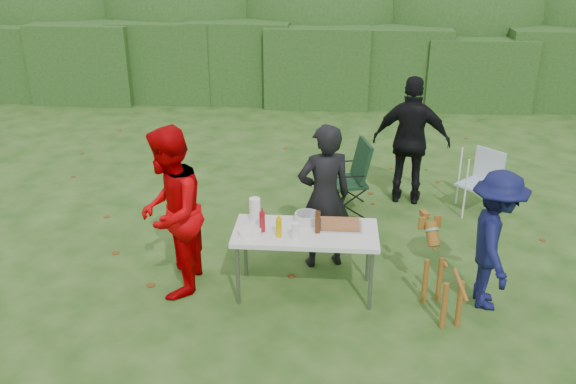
# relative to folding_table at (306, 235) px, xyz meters

# --- Properties ---
(ground) EXTENTS (80.00, 80.00, 0.00)m
(ground) POSITION_rel_folding_table_xyz_m (-0.13, -0.22, -0.69)
(ground) COLOR #1E4211
(hedge_row) EXTENTS (22.00, 1.40, 1.70)m
(hedge_row) POSITION_rel_folding_table_xyz_m (-0.13, 7.78, 0.16)
(hedge_row) COLOR #23471C
(hedge_row) RESTS_ON ground
(shrub_backdrop) EXTENTS (20.00, 2.60, 3.20)m
(shrub_backdrop) POSITION_rel_folding_table_xyz_m (-0.13, 9.38, 0.91)
(shrub_backdrop) COLOR #3D6628
(shrub_backdrop) RESTS_ON ground
(folding_table) EXTENTS (1.50, 0.70, 0.74)m
(folding_table) POSITION_rel_folding_table_xyz_m (0.00, 0.00, 0.00)
(folding_table) COLOR silver
(folding_table) RESTS_ON ground
(person_cook) EXTENTS (0.72, 0.58, 1.71)m
(person_cook) POSITION_rel_folding_table_xyz_m (0.18, 0.62, 0.17)
(person_cook) COLOR black
(person_cook) RESTS_ON ground
(person_red_jacket) EXTENTS (0.72, 0.91, 1.84)m
(person_red_jacket) POSITION_rel_folding_table_xyz_m (-1.40, -0.05, 0.23)
(person_red_jacket) COLOR #BE0004
(person_red_jacket) RESTS_ON ground
(person_black_puffy) EXTENTS (1.12, 0.63, 1.81)m
(person_black_puffy) POSITION_rel_folding_table_xyz_m (1.34, 2.49, 0.22)
(person_black_puffy) COLOR black
(person_black_puffy) RESTS_ON ground
(child) EXTENTS (0.62, 1.00, 1.48)m
(child) POSITION_rel_folding_table_xyz_m (1.90, -0.08, 0.06)
(child) COLOR #0E113E
(child) RESTS_ON ground
(dog) EXTENTS (0.60, 0.99, 0.88)m
(dog) POSITION_rel_folding_table_xyz_m (1.40, -0.30, -0.25)
(dog) COLOR brown
(dog) RESTS_ON ground
(camping_chair) EXTENTS (0.77, 0.77, 1.02)m
(camping_chair) POSITION_rel_folding_table_xyz_m (0.42, 2.04, -0.18)
(camping_chair) COLOR #13311B
(camping_chair) RESTS_ON ground
(lawn_chair) EXTENTS (0.72, 0.72, 0.87)m
(lawn_chair) POSITION_rel_folding_table_xyz_m (2.25, 2.21, -0.25)
(lawn_chair) COLOR #4379B9
(lawn_chair) RESTS_ON ground
(food_tray) EXTENTS (0.45, 0.30, 0.02)m
(food_tray) POSITION_rel_folding_table_xyz_m (0.36, 0.12, 0.06)
(food_tray) COLOR #B7B7BA
(food_tray) RESTS_ON folding_table
(focaccia_bread) EXTENTS (0.40, 0.26, 0.04)m
(focaccia_bread) POSITION_rel_folding_table_xyz_m (0.36, 0.12, 0.09)
(focaccia_bread) COLOR #9C5F34
(focaccia_bread) RESTS_ON food_tray
(mustard_bottle) EXTENTS (0.06, 0.06, 0.20)m
(mustard_bottle) POSITION_rel_folding_table_xyz_m (-0.27, -0.15, 0.15)
(mustard_bottle) COLOR #CFA400
(mustard_bottle) RESTS_ON folding_table
(ketchup_bottle) EXTENTS (0.06, 0.06, 0.22)m
(ketchup_bottle) POSITION_rel_folding_table_xyz_m (-0.45, -0.04, 0.16)
(ketchup_bottle) COLOR maroon
(ketchup_bottle) RESTS_ON folding_table
(beer_bottle) EXTENTS (0.06, 0.06, 0.24)m
(beer_bottle) POSITION_rel_folding_table_xyz_m (0.12, -0.03, 0.17)
(beer_bottle) COLOR #47230F
(beer_bottle) RESTS_ON folding_table
(paper_towel_roll) EXTENTS (0.12, 0.12, 0.26)m
(paper_towel_roll) POSITION_rel_folding_table_xyz_m (-0.55, 0.19, 0.18)
(paper_towel_roll) COLOR white
(paper_towel_roll) RESTS_ON folding_table
(cup_stack) EXTENTS (0.08, 0.08, 0.18)m
(cup_stack) POSITION_rel_folding_table_xyz_m (-0.10, -0.19, 0.14)
(cup_stack) COLOR white
(cup_stack) RESTS_ON folding_table
(pasta_bowl) EXTENTS (0.26, 0.26, 0.10)m
(pasta_bowl) POSITION_rel_folding_table_xyz_m (0.00, 0.21, 0.10)
(pasta_bowl) COLOR silver
(pasta_bowl) RESTS_ON folding_table
(plate_stack) EXTENTS (0.24, 0.24, 0.05)m
(plate_stack) POSITION_rel_folding_table_xyz_m (-0.57, -0.12, 0.08)
(plate_stack) COLOR white
(plate_stack) RESTS_ON folding_table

